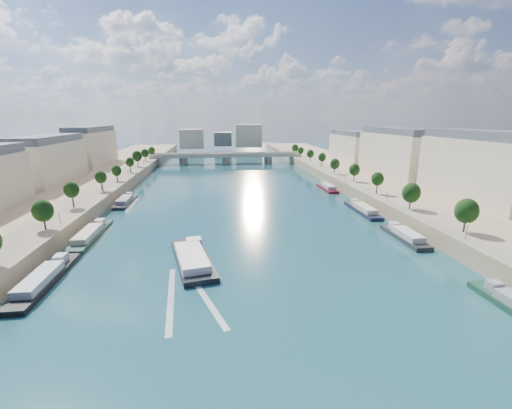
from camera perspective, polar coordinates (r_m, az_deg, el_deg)
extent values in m
plane|color=#0C2635|center=(132.89, -2.90, -0.63)|extent=(700.00, 700.00, 0.00)
cube|color=#9E8460|center=(146.42, -32.29, -0.46)|extent=(44.00, 520.00, 5.00)
cube|color=#9E8460|center=(154.64, 24.76, 1.14)|extent=(44.00, 520.00, 5.00)
cube|color=gray|center=(140.02, -26.89, 0.71)|extent=(14.00, 520.00, 0.10)
cube|color=gray|center=(146.85, 19.87, 1.99)|extent=(14.00, 520.00, 0.10)
cylinder|color=#382B1E|center=(108.43, -31.92, -2.54)|extent=(0.50, 0.50, 3.82)
ellipsoid|color=black|center=(107.58, -32.17, -0.71)|extent=(4.80, 4.80, 5.52)
cylinder|color=#382B1E|center=(129.80, -27.60, 0.49)|extent=(0.50, 0.50, 3.82)
ellipsoid|color=black|center=(129.09, -27.79, 2.04)|extent=(4.80, 4.80, 5.52)
cylinder|color=#382B1E|center=(151.96, -24.52, 2.66)|extent=(0.50, 0.50, 3.82)
ellipsoid|color=black|center=(151.35, -24.66, 3.99)|extent=(4.80, 4.80, 5.52)
cylinder|color=#382B1E|center=(174.60, -22.22, 4.27)|extent=(0.50, 0.50, 3.82)
ellipsoid|color=black|center=(174.07, -22.34, 5.43)|extent=(4.80, 4.80, 5.52)
cylinder|color=#382B1E|center=(197.56, -20.45, 5.50)|extent=(0.50, 0.50, 3.82)
ellipsoid|color=black|center=(197.10, -20.54, 6.53)|extent=(4.80, 4.80, 5.52)
cylinder|color=#382B1E|center=(220.75, -19.05, 6.46)|extent=(0.50, 0.50, 3.82)
ellipsoid|color=black|center=(220.33, -19.12, 7.39)|extent=(4.80, 4.80, 5.52)
cylinder|color=#382B1E|center=(244.09, -17.90, 7.25)|extent=(0.50, 0.50, 3.82)
ellipsoid|color=black|center=(243.71, -17.97, 8.08)|extent=(4.80, 4.80, 5.52)
cylinder|color=#382B1E|center=(267.55, -16.96, 7.89)|extent=(0.50, 0.50, 3.82)
ellipsoid|color=black|center=(267.20, -17.01, 8.65)|extent=(4.80, 4.80, 5.52)
cylinder|color=#382B1E|center=(104.38, 31.10, -3.02)|extent=(0.50, 0.50, 3.82)
ellipsoid|color=black|center=(103.49, 31.36, -1.12)|extent=(4.80, 4.80, 5.52)
cylinder|color=#382B1E|center=(123.36, 24.41, 0.20)|extent=(0.50, 0.50, 3.82)
ellipsoid|color=black|center=(122.61, 24.58, 1.83)|extent=(4.80, 4.80, 5.52)
cylinder|color=#382B1E|center=(143.85, 19.57, 2.53)|extent=(0.50, 0.50, 3.82)
ellipsoid|color=black|center=(143.20, 19.69, 3.94)|extent=(4.80, 4.80, 5.52)
cylinder|color=#382B1E|center=(165.28, 15.94, 4.27)|extent=(0.50, 0.50, 3.82)
ellipsoid|color=black|center=(164.72, 16.03, 5.50)|extent=(4.80, 4.80, 5.52)
cylinder|color=#382B1E|center=(187.34, 13.15, 5.58)|extent=(0.50, 0.50, 3.82)
ellipsoid|color=black|center=(186.85, 13.21, 6.67)|extent=(4.80, 4.80, 5.52)
cylinder|color=#382B1E|center=(209.83, 10.94, 6.61)|extent=(0.50, 0.50, 3.82)
ellipsoid|color=black|center=(209.39, 10.98, 7.59)|extent=(4.80, 4.80, 5.52)
cylinder|color=#382B1E|center=(232.62, 9.15, 7.43)|extent=(0.50, 0.50, 3.82)
ellipsoid|color=black|center=(232.22, 9.19, 8.31)|extent=(4.80, 4.80, 5.52)
cylinder|color=#382B1E|center=(255.63, 7.68, 8.10)|extent=(0.50, 0.50, 3.82)
ellipsoid|color=black|center=(255.26, 7.71, 8.90)|extent=(4.80, 4.80, 5.52)
cylinder|color=#382B1E|center=(278.80, 6.45, 8.66)|extent=(0.50, 0.50, 3.82)
ellipsoid|color=black|center=(278.47, 6.47, 9.39)|extent=(4.80, 4.80, 5.52)
cylinder|color=black|center=(110.89, -29.92, -1.89)|extent=(0.14, 0.14, 4.00)
sphere|color=#FFE5B2|center=(110.39, -30.05, -0.85)|extent=(0.36, 0.36, 0.36)
cylinder|color=black|center=(147.44, -24.05, 2.42)|extent=(0.14, 0.14, 4.00)
sphere|color=#FFE5B2|center=(147.07, -24.13, 3.22)|extent=(0.36, 0.36, 0.36)
cylinder|color=black|center=(185.43, -20.54, 4.98)|extent=(0.14, 0.14, 4.00)
sphere|color=#FFE5B2|center=(185.13, -20.59, 5.63)|extent=(0.36, 0.36, 0.36)
cylinder|color=black|center=(224.12, -18.21, 6.66)|extent=(0.14, 0.14, 4.00)
sphere|color=#FFE5B2|center=(223.87, -18.25, 7.19)|extent=(0.36, 0.36, 0.36)
cylinder|color=black|center=(99.11, 31.70, -3.89)|extent=(0.14, 0.14, 4.00)
sphere|color=#FFE5B2|center=(98.55, 31.86, -2.73)|extent=(0.36, 0.36, 0.36)
cylinder|color=black|center=(131.41, 21.05, 1.38)|extent=(0.14, 0.14, 4.00)
sphere|color=#FFE5B2|center=(130.98, 21.14, 2.27)|extent=(0.36, 0.36, 0.36)
cylinder|color=black|center=(167.07, 14.76, 4.48)|extent=(0.14, 0.14, 4.00)
sphere|color=#FFE5B2|center=(166.74, 14.80, 5.19)|extent=(0.36, 0.36, 0.36)
cylinder|color=black|center=(204.34, 10.69, 6.44)|extent=(0.14, 0.14, 4.00)
sphere|color=#FFE5B2|center=(204.07, 10.72, 7.03)|extent=(0.36, 0.36, 0.36)
cylinder|color=black|center=(242.49, 7.87, 7.78)|extent=(0.14, 0.14, 4.00)
sphere|color=#FFE5B2|center=(242.26, 7.89, 8.27)|extent=(0.36, 0.36, 0.36)
cube|color=beige|center=(186.53, -31.19, 6.36)|extent=(16.00, 52.00, 20.00)
cube|color=#474C54|center=(185.68, -31.66, 9.89)|extent=(14.72, 50.44, 3.20)
cube|color=beige|center=(240.35, -25.64, 8.38)|extent=(16.00, 52.00, 20.00)
cube|color=#474C54|center=(239.69, -25.95, 11.12)|extent=(14.72, 50.44, 3.20)
cube|color=beige|center=(146.53, 33.06, 4.45)|extent=(16.00, 52.00, 20.00)
cube|color=#474C54|center=(145.45, 33.69, 8.94)|extent=(14.72, 50.44, 3.20)
cube|color=beige|center=(194.21, 22.22, 7.61)|extent=(16.00, 52.00, 20.00)
cube|color=#474C54|center=(193.39, 22.55, 11.01)|extent=(14.72, 50.44, 3.20)
cube|color=beige|center=(246.36, 15.72, 9.36)|extent=(16.00, 52.00, 20.00)
cube|color=#474C54|center=(245.71, 15.91, 12.05)|extent=(14.72, 50.44, 3.20)
cube|color=beige|center=(339.35, -10.63, 10.72)|extent=(22.00, 18.00, 18.00)
cube|color=beige|center=(350.16, -1.35, 11.39)|extent=(26.00, 20.00, 22.00)
cube|color=#474C54|center=(363.85, -5.58, 10.81)|extent=(18.00, 16.00, 14.00)
cube|color=#C1B79E|center=(261.68, -4.97, 8.16)|extent=(112.00, 11.00, 2.20)
cube|color=#C1B79E|center=(256.55, -4.94, 8.38)|extent=(112.00, 0.80, 0.90)
cube|color=#C1B79E|center=(266.50, -5.02, 8.60)|extent=(112.00, 0.80, 0.90)
cylinder|color=#C1B79E|center=(263.01, -11.99, 7.13)|extent=(6.40, 6.40, 5.00)
cylinder|color=#C1B79E|center=(262.11, -4.95, 7.36)|extent=(6.40, 6.40, 5.00)
cylinder|color=#C1B79E|center=(265.09, 2.03, 7.48)|extent=(6.40, 6.40, 5.00)
cube|color=#C1B79E|center=(265.54, -16.32, 6.93)|extent=(6.00, 12.00, 5.00)
cube|color=#C1B79E|center=(268.88, 6.29, 7.50)|extent=(6.00, 12.00, 5.00)
cube|color=black|center=(86.41, -10.54, -9.10)|extent=(13.03, 27.71, 1.91)
cube|color=white|center=(83.74, -10.68, -8.54)|extent=(9.74, 18.28, 1.72)
cube|color=white|center=(93.14, -10.30, -6.09)|extent=(4.40, 3.93, 1.80)
cube|color=silver|center=(71.67, -13.99, -14.78)|extent=(3.48, 26.00, 0.04)
cube|color=silver|center=(71.12, -8.70, -14.74)|extent=(9.62, 24.97, 0.04)
cube|color=black|center=(87.63, -31.67, -10.82)|extent=(5.00, 26.77, 1.80)
cube|color=#AFB2BB|center=(85.22, -32.41, -10.36)|extent=(4.10, 14.73, 1.60)
cube|color=#AFB2BB|center=(93.68, -29.82, -7.80)|extent=(2.50, 3.21, 1.80)
cube|color=#15362A|center=(112.18, -25.76, -4.80)|extent=(5.00, 27.97, 1.80)
cube|color=beige|center=(109.67, -26.22, -4.34)|extent=(4.10, 15.38, 1.60)
cube|color=beige|center=(119.24, -24.60, -2.68)|extent=(2.50, 3.36, 1.80)
cube|color=#2A292C|center=(150.24, -20.86, 0.31)|extent=(5.00, 23.04, 1.80)
cube|color=gray|center=(148.12, -21.09, 0.77)|extent=(4.10, 12.67, 1.60)
cube|color=gray|center=(156.39, -20.34, 1.56)|extent=(2.50, 2.77, 1.80)
cube|color=gray|center=(83.87, 34.92, -11.04)|extent=(2.50, 2.44, 1.80)
cube|color=#262729|center=(108.92, 23.47, -5.11)|extent=(5.00, 20.64, 1.80)
cube|color=silver|center=(107.06, 24.00, -4.53)|extent=(4.10, 11.35, 1.60)
cube|color=silver|center=(113.46, 22.02, -3.24)|extent=(2.50, 2.48, 1.80)
cube|color=#191D37|center=(133.68, 17.29, -1.06)|extent=(5.00, 24.55, 1.80)
cube|color=beige|center=(131.53, 17.69, -0.57)|extent=(4.10, 13.50, 1.60)
cube|color=beige|center=(139.77, 16.14, 0.45)|extent=(2.50, 2.95, 1.80)
cube|color=maroon|center=(170.57, 11.81, 2.55)|extent=(5.00, 20.11, 1.80)
cube|color=#A8AEB4|center=(168.74, 12.01, 3.01)|extent=(4.10, 11.06, 1.60)
cube|color=#A8AEB4|center=(175.83, 11.22, 3.53)|extent=(2.50, 2.41, 1.80)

